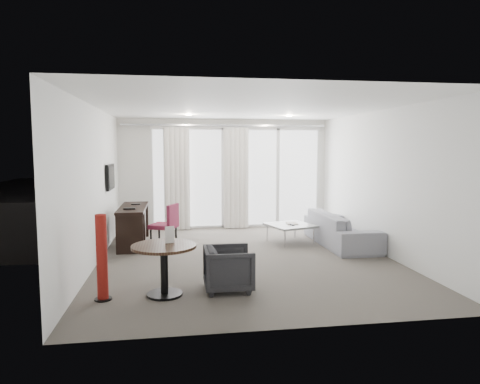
{
  "coord_description": "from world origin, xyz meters",
  "views": [
    {
      "loc": [
        -1.2,
        -7.24,
        1.91
      ],
      "look_at": [
        0.0,
        0.6,
        1.1
      ],
      "focal_mm": 32.0,
      "sensor_mm": 36.0,
      "label": 1
    }
  ],
  "objects": [
    {
      "name": "downlight_b",
      "position": [
        1.2,
        1.6,
        2.59
      ],
      "size": [
        0.12,
        0.12,
        0.02
      ],
      "primitive_type": "cylinder",
      "color": "#FFE0B2",
      "rests_on": "ceiling"
    },
    {
      "name": "wall_left",
      "position": [
        -2.5,
        0.0,
        1.3
      ],
      "size": [
        0.0,
        6.0,
        2.6
      ],
      "primitive_type": "cube",
      "color": "silver",
      "rests_on": "ground"
    },
    {
      "name": "tv",
      "position": [
        -2.46,
        1.45,
        1.35
      ],
      "size": [
        0.05,
        0.8,
        0.5
      ],
      "primitive_type": null,
      "color": "black",
      "rests_on": "wall_left"
    },
    {
      "name": "wall_right",
      "position": [
        2.5,
        0.0,
        1.3
      ],
      "size": [
        0.0,
        6.0,
        2.6
      ],
      "primitive_type": "cube",
      "color": "silver",
      "rests_on": "ground"
    },
    {
      "name": "rattan_table",
      "position": [
        1.33,
        4.14,
        0.24
      ],
      "size": [
        0.55,
        0.55,
        0.49
      ],
      "primitive_type": null,
      "rotation": [
        0.0,
        0.0,
        -0.15
      ],
      "color": "brown",
      "rests_on": "terrace_slab"
    },
    {
      "name": "coffee_table",
      "position": [
        1.11,
        1.08,
        0.19
      ],
      "size": [
        1.04,
        1.04,
        0.37
      ],
      "primitive_type": null,
      "rotation": [
        0.0,
        0.0,
        0.3
      ],
      "color": "gray",
      "rests_on": "floor"
    },
    {
      "name": "magazine",
      "position": [
        1.16,
        1.14,
        0.36
      ],
      "size": [
        0.24,
        0.29,
        0.02
      ],
      "primitive_type": null,
      "rotation": [
        0.0,
        0.0,
        -0.11
      ],
      "color": "gray",
      "rests_on": "coffee_table"
    },
    {
      "name": "desk",
      "position": [
        -2.03,
        1.35,
        0.38
      ],
      "size": [
        0.51,
        1.62,
        0.76
      ],
      "primitive_type": null,
      "color": "black",
      "rests_on": "floor"
    },
    {
      "name": "round_table",
      "position": [
        -1.35,
        -1.73,
        0.34
      ],
      "size": [
        0.98,
        0.98,
        0.67
      ],
      "primitive_type": null,
      "rotation": [
        0.0,
        0.0,
        -0.18
      ],
      "color": "black",
      "rests_on": "floor"
    },
    {
      "name": "window_panel",
      "position": [
        0.3,
        2.98,
        1.2
      ],
      "size": [
        4.0,
        0.02,
        2.38
      ],
      "primitive_type": null,
      "color": "white",
      "rests_on": "ground"
    },
    {
      "name": "tub_armchair",
      "position": [
        -0.5,
        -1.65,
        0.3
      ],
      "size": [
        0.65,
        0.64,
        0.59
      ],
      "primitive_type": "imported",
      "rotation": [
        0.0,
        0.0,
        1.57
      ],
      "color": "black",
      "rests_on": "floor"
    },
    {
      "name": "downlight_a",
      "position": [
        -0.9,
        1.6,
        2.59
      ],
      "size": [
        0.12,
        0.12,
        0.02
      ],
      "primitive_type": "cylinder",
      "color": "#FFE0B2",
      "rests_on": "ceiling"
    },
    {
      "name": "remote",
      "position": [
        1.11,
        1.0,
        0.36
      ],
      "size": [
        0.09,
        0.15,
        0.02
      ],
      "primitive_type": null,
      "rotation": [
        0.0,
        0.0,
        0.34
      ],
      "color": "black",
      "rests_on": "coffee_table"
    },
    {
      "name": "wall_front",
      "position": [
        0.0,
        -3.0,
        1.3
      ],
      "size": [
        5.0,
        0.0,
        2.6
      ],
      "primitive_type": "cube",
      "color": "silver",
      "rests_on": "ground"
    },
    {
      "name": "ceiling",
      "position": [
        0.0,
        0.0,
        2.6
      ],
      "size": [
        5.0,
        6.0,
        0.0
      ],
      "primitive_type": "cube",
      "color": "white",
      "rests_on": "ground"
    },
    {
      "name": "rattan_chair_b",
      "position": [
        1.51,
        4.93,
        0.44
      ],
      "size": [
        0.73,
        0.73,
        0.88
      ],
      "primitive_type": null,
      "rotation": [
        0.0,
        0.0,
        0.24
      ],
      "color": "brown",
      "rests_on": "terrace_slab"
    },
    {
      "name": "sofa",
      "position": [
        2.05,
        0.74,
        0.32
      ],
      "size": [
        0.85,
        2.18,
        0.64
      ],
      "primitive_type": "imported",
      "rotation": [
        0.0,
        0.0,
        1.57
      ],
      "color": "gray",
      "rests_on": "floor"
    },
    {
      "name": "desk_chair",
      "position": [
        -1.43,
        0.9,
        0.43
      ],
      "size": [
        0.61,
        0.6,
        0.87
      ],
      "primitive_type": null,
      "rotation": [
        0.0,
        0.0,
        -0.41
      ],
      "color": "maroon",
      "rests_on": "floor"
    },
    {
      "name": "window_frame",
      "position": [
        0.3,
        2.97,
        1.2
      ],
      "size": [
        4.1,
        0.06,
        2.44
      ],
      "primitive_type": null,
      "color": "white",
      "rests_on": "ground"
    },
    {
      "name": "balustrade",
      "position": [
        0.3,
        5.95,
        0.5
      ],
      "size": [
        5.5,
        0.06,
        1.05
      ],
      "primitive_type": null,
      "color": "#B2B2B7",
      "rests_on": "terrace_slab"
    },
    {
      "name": "curtain_right",
      "position": [
        0.25,
        2.82,
        1.2
      ],
      "size": [
        0.6,
        0.2,
        2.38
      ],
      "primitive_type": null,
      "color": "silver",
      "rests_on": "ground"
    },
    {
      "name": "curtain_track",
      "position": [
        0.0,
        2.82,
        2.45
      ],
      "size": [
        4.8,
        0.04,
        0.04
      ],
      "primitive_type": null,
      "color": "#B2B2B7",
      "rests_on": "ceiling"
    },
    {
      "name": "menu_card",
      "position": [
        -1.28,
        -1.63,
        0.72
      ],
      "size": [
        0.12,
        0.05,
        0.22
      ],
      "primitive_type": null,
      "rotation": [
        0.0,
        0.0,
        0.25
      ],
      "color": "white",
      "rests_on": "round_table"
    },
    {
      "name": "floor",
      "position": [
        0.0,
        0.0,
        0.0
      ],
      "size": [
        5.0,
        6.0,
        0.0
      ],
      "primitive_type": "cube",
      "color": "#514B44",
      "rests_on": "ground"
    },
    {
      "name": "red_lamp",
      "position": [
        -2.12,
        -1.78,
        0.55
      ],
      "size": [
        0.29,
        0.29,
        1.09
      ],
      "primitive_type": "cylinder",
      "rotation": [
        0.0,
        0.0,
        -0.41
      ],
      "color": "maroon",
      "rests_on": "floor"
    },
    {
      "name": "rattan_chair_a",
      "position": [
        1.36,
        4.77,
        0.4
      ],
      "size": [
        0.63,
        0.63,
        0.8
      ],
      "primitive_type": null,
      "rotation": [
        0.0,
        0.0,
        0.16
      ],
      "color": "brown",
      "rests_on": "terrace_slab"
    },
    {
      "name": "terrace_slab",
      "position": [
        0.3,
        4.5,
        -0.06
      ],
      "size": [
        5.6,
        3.0,
        0.12
      ],
      "primitive_type": "cube",
      "color": "#4D4D50",
      "rests_on": "ground"
    },
    {
      "name": "curtain_left",
      "position": [
        -1.15,
        2.82,
        1.2
      ],
      "size": [
        0.6,
        0.2,
        2.38
      ],
      "primitive_type": null,
      "color": "silver",
      "rests_on": "ground"
    }
  ]
}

